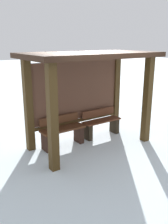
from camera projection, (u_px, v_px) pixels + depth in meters
ground_plane at (90, 144)px, 6.44m from camera, size 60.00×60.00×0.00m
bus_shelter at (87, 76)px, 6.08m from camera, size 3.27×1.74×2.35m
bench_left_inside at (63, 132)px, 6.26m from camera, size 1.16×0.38×0.78m
bench_center_inside at (101, 124)px, 6.96m from camera, size 1.16×0.35×0.75m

